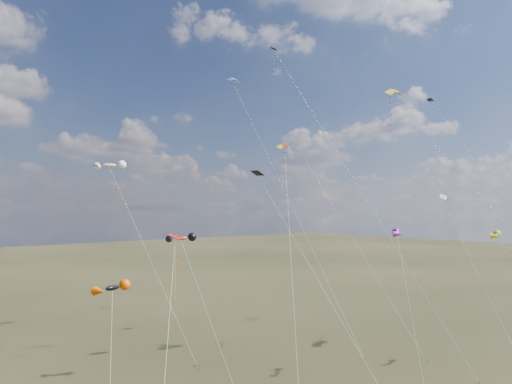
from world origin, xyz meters
TOP-DOWN VIEW (x-y plane):
  - diamond_black_high at (18.51, 10.12)m, footprint 10.57×20.46m
  - diamond_navy_tall at (6.39, 19.06)m, footprint 5.78×24.79m
  - diamond_black_mid at (-7.49, 4.56)m, footprint 2.50×15.54m
  - diamond_red_low at (-17.87, 5.86)m, footprint 8.21×11.58m
  - diamond_navy_right at (14.20, 2.66)m, footprint 8.94×24.10m
  - diamond_orange_center at (13.20, 18.58)m, footprint 1.07×21.56m
  - parafoil_yellow at (17.44, 10.29)m, footprint 4.57×26.20m
  - parafoil_blue_white at (8.63, 33.57)m, footprint 2.05×25.62m
  - parafoil_striped at (22.51, 6.50)m, footprint 6.49×12.35m
  - parafoil_tricolor at (4.19, 17.44)m, footprint 12.91×14.95m
  - novelty_black_orange at (-19.90, 12.06)m, footprint 4.36×7.31m
  - novelty_orange_black at (-9.57, 18.93)m, footprint 2.85×8.63m
  - novelty_white_purple at (8.61, 4.60)m, footprint 6.15×7.10m
  - novelty_redwhite_stripe at (-13.46, 28.74)m, footprint 7.17×11.97m
  - novelty_blue_yellow at (19.86, -1.06)m, footprint 3.81×12.32m

SIDE VIEW (x-z plane):
  - novelty_black_orange at x=-19.90m, z-range 5.09..16.33m
  - diamond_red_low at x=-17.87m, z-range 4.69..19.88m
  - novelty_orange_black at x=-9.57m, z-range 6.66..21.10m
  - novelty_blue_yellow at x=19.86m, z-range 6.70..21.20m
  - novelty_white_purple at x=8.61m, z-range 6.93..21.82m
  - diamond_black_mid at x=-7.49m, z-range 4.98..25.48m
  - parafoil_striped at x=22.51m, z-range 9.02..28.56m
  - diamond_orange_center at x=13.20m, z-range 5.51..32.50m
  - novelty_redwhite_stripe at x=-13.46m, z-range 10.70..33.45m
  - parafoil_tricolor at x=4.19m, z-range 11.94..37.32m
  - diamond_navy_right at x=14.20m, z-range 10.06..39.88m
  - diamond_black_high at x=18.51m, z-range 11.62..44.54m
  - parafoil_yellow at x=17.44m, z-range 15.75..48.95m
  - diamond_navy_tall at x=6.39m, z-range 13.78..52.41m
  - parafoil_blue_white at x=8.63m, z-range 18.14..56.28m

